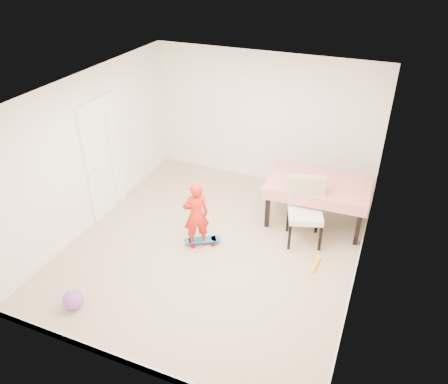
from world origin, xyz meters
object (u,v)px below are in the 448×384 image
at_px(skateboard, 203,241).
at_px(child, 196,217).
at_px(balloon, 73,300).
at_px(dining_table, 316,202).
at_px(dining_chair, 305,213).

height_order(skateboard, child, child).
distance_m(skateboard, balloon, 2.22).
distance_m(dining_table, balloon, 4.22).
height_order(dining_chair, balloon, dining_chair).
xyz_separation_m(skateboard, child, (-0.07, -0.07, 0.52)).
bearing_deg(skateboard, dining_table, 10.75).
bearing_deg(dining_table, dining_chair, -97.81).
xyz_separation_m(skateboard, balloon, (-1.04, -1.96, 0.09)).
relative_size(dining_table, dining_chair, 1.56).
bearing_deg(dining_table, balloon, -130.75).
relative_size(child, balloon, 4.06).
relative_size(dining_chair, child, 0.96).
relative_size(dining_chair, skateboard, 1.80).
bearing_deg(dining_chair, dining_table, 66.69).
height_order(child, balloon, child).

